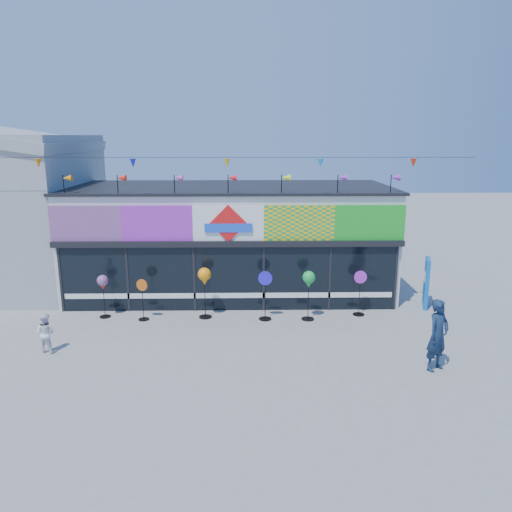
{
  "coord_description": "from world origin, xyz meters",
  "views": [
    {
      "loc": [
        0.65,
        -13.21,
        5.98
      ],
      "look_at": [
        0.91,
        2.0,
        2.3
      ],
      "focal_mm": 35.0,
      "sensor_mm": 36.0,
      "label": 1
    }
  ],
  "objects_px": {
    "spinner_4": "(309,281)",
    "child": "(46,333)",
    "spinner_2": "(204,278)",
    "adult_man": "(438,335)",
    "spinner_0": "(103,284)",
    "spinner_1": "(143,298)",
    "spinner_5": "(360,292)",
    "spinner_3": "(265,294)",
    "blue_sign": "(426,283)"
  },
  "relations": [
    {
      "from": "spinner_4",
      "to": "child",
      "type": "height_order",
      "value": "spinner_4"
    },
    {
      "from": "blue_sign",
      "to": "spinner_3",
      "type": "relative_size",
      "value": 1.07
    },
    {
      "from": "spinner_5",
      "to": "adult_man",
      "type": "relative_size",
      "value": 0.82
    },
    {
      "from": "spinner_2",
      "to": "child",
      "type": "distance_m",
      "value": 5.1
    },
    {
      "from": "adult_man",
      "to": "child",
      "type": "distance_m",
      "value": 10.7
    },
    {
      "from": "blue_sign",
      "to": "spinner_2",
      "type": "bearing_deg",
      "value": -156.95
    },
    {
      "from": "adult_man",
      "to": "child",
      "type": "xyz_separation_m",
      "value": [
        -10.62,
        1.29,
        -0.39
      ]
    },
    {
      "from": "spinner_0",
      "to": "spinner_4",
      "type": "distance_m",
      "value": 6.85
    },
    {
      "from": "spinner_0",
      "to": "adult_man",
      "type": "xyz_separation_m",
      "value": [
        9.75,
        -4.04,
        -0.22
      ]
    },
    {
      "from": "spinner_0",
      "to": "spinner_4",
      "type": "bearing_deg",
      "value": -2.89
    },
    {
      "from": "blue_sign",
      "to": "adult_man",
      "type": "bearing_deg",
      "value": -90.17
    },
    {
      "from": "spinner_2",
      "to": "spinner_5",
      "type": "relative_size",
      "value": 1.11
    },
    {
      "from": "spinner_2",
      "to": "spinner_5",
      "type": "bearing_deg",
      "value": 1.7
    },
    {
      "from": "spinner_2",
      "to": "child",
      "type": "height_order",
      "value": "spinner_2"
    },
    {
      "from": "blue_sign",
      "to": "spinner_1",
      "type": "distance_m",
      "value": 9.89
    },
    {
      "from": "blue_sign",
      "to": "adult_man",
      "type": "relative_size",
      "value": 0.93
    },
    {
      "from": "spinner_4",
      "to": "child",
      "type": "bearing_deg",
      "value": -162.62
    },
    {
      "from": "spinner_2",
      "to": "adult_man",
      "type": "height_order",
      "value": "adult_man"
    },
    {
      "from": "spinner_0",
      "to": "spinner_1",
      "type": "distance_m",
      "value": 1.45
    },
    {
      "from": "child",
      "to": "spinner_3",
      "type": "bearing_deg",
      "value": -144.87
    },
    {
      "from": "spinner_5",
      "to": "spinner_3",
      "type": "bearing_deg",
      "value": -173.3
    },
    {
      "from": "spinner_2",
      "to": "adult_man",
      "type": "relative_size",
      "value": 0.91
    },
    {
      "from": "spinner_2",
      "to": "spinner_4",
      "type": "xyz_separation_m",
      "value": [
        3.44,
        -0.26,
        -0.05
      ]
    },
    {
      "from": "spinner_3",
      "to": "child",
      "type": "xyz_separation_m",
      "value": [
        -6.28,
        -2.44,
        -0.31
      ]
    },
    {
      "from": "spinner_4",
      "to": "spinner_5",
      "type": "xyz_separation_m",
      "value": [
        1.79,
        0.41,
        -0.51
      ]
    },
    {
      "from": "spinner_1",
      "to": "spinner_4",
      "type": "distance_m",
      "value": 5.51
    },
    {
      "from": "spinner_3",
      "to": "spinner_5",
      "type": "height_order",
      "value": "spinner_3"
    },
    {
      "from": "spinner_3",
      "to": "spinner_4",
      "type": "relative_size",
      "value": 0.99
    },
    {
      "from": "adult_man",
      "to": "spinner_5",
      "type": "bearing_deg",
      "value": 70.22
    },
    {
      "from": "spinner_5",
      "to": "child",
      "type": "xyz_separation_m",
      "value": [
        -9.5,
        -2.82,
        -0.26
      ]
    },
    {
      "from": "blue_sign",
      "to": "child",
      "type": "xyz_separation_m",
      "value": [
        -12.05,
        -3.62,
        -0.33
      ]
    },
    {
      "from": "spinner_2",
      "to": "spinner_5",
      "type": "distance_m",
      "value": 5.27
    },
    {
      "from": "spinner_1",
      "to": "spinner_5",
      "type": "height_order",
      "value": "spinner_5"
    },
    {
      "from": "spinner_1",
      "to": "spinner_0",
      "type": "bearing_deg",
      "value": 168.51
    },
    {
      "from": "blue_sign",
      "to": "spinner_5",
      "type": "bearing_deg",
      "value": -146.61
    },
    {
      "from": "blue_sign",
      "to": "spinner_0",
      "type": "relative_size",
      "value": 1.21
    },
    {
      "from": "spinner_1",
      "to": "child",
      "type": "relative_size",
      "value": 1.24
    },
    {
      "from": "spinner_2",
      "to": "child",
      "type": "relative_size",
      "value": 1.53
    },
    {
      "from": "adult_man",
      "to": "spinner_0",
      "type": "bearing_deg",
      "value": 122.47
    },
    {
      "from": "spinner_1",
      "to": "spinner_2",
      "type": "height_order",
      "value": "spinner_2"
    },
    {
      "from": "spinner_5",
      "to": "adult_man",
      "type": "distance_m",
      "value": 4.26
    },
    {
      "from": "spinner_1",
      "to": "spinner_3",
      "type": "bearing_deg",
      "value": -0.53
    },
    {
      "from": "spinner_0",
      "to": "child",
      "type": "xyz_separation_m",
      "value": [
        -0.87,
        -2.76,
        -0.61
      ]
    },
    {
      "from": "spinner_3",
      "to": "spinner_4",
      "type": "distance_m",
      "value": 1.5
    },
    {
      "from": "spinner_5",
      "to": "spinner_4",
      "type": "bearing_deg",
      "value": -167.12
    },
    {
      "from": "spinner_0",
      "to": "spinner_3",
      "type": "xyz_separation_m",
      "value": [
        5.41,
        -0.31,
        -0.3
      ]
    },
    {
      "from": "spinner_2",
      "to": "spinner_3",
      "type": "relative_size",
      "value": 1.04
    },
    {
      "from": "spinner_0",
      "to": "spinner_4",
      "type": "height_order",
      "value": "spinner_4"
    },
    {
      "from": "blue_sign",
      "to": "adult_man",
      "type": "height_order",
      "value": "adult_man"
    },
    {
      "from": "spinner_1",
      "to": "spinner_2",
      "type": "xyz_separation_m",
      "value": [
        2.04,
        0.19,
        0.65
      ]
    }
  ]
}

